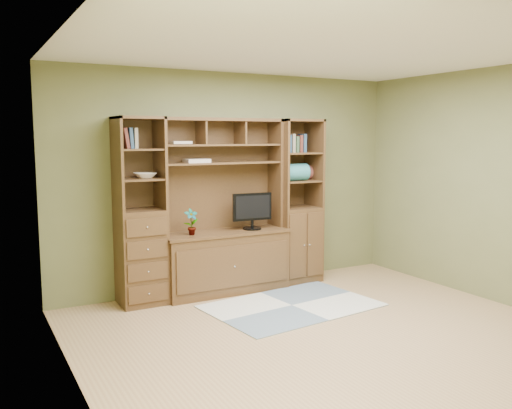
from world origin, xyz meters
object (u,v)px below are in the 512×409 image
center_hutch (225,206)px  right_tower (297,201)px  left_tower (140,212)px  monitor (252,204)px

center_hutch → right_tower: same height
center_hutch → right_tower: 1.03m
left_tower → right_tower: 2.02m
monitor → left_tower: bearing=-178.4°
left_tower → right_tower: (2.02, 0.00, 0.00)m
left_tower → monitor: bearing=-3.2°
left_tower → right_tower: size_ratio=1.00×
center_hutch → right_tower: bearing=2.2°
right_tower → monitor: bearing=-173.7°
right_tower → center_hutch: bearing=-177.8°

